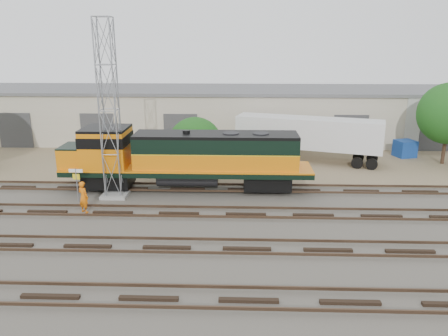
{
  "coord_description": "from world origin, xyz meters",
  "views": [
    {
      "loc": [
        -0.45,
        -22.69,
        9.97
      ],
      "look_at": [
        -1.39,
        4.0,
        2.2
      ],
      "focal_mm": 35.0,
      "sensor_mm": 36.0,
      "label": 1
    }
  ],
  "objects_px": {
    "signal_tower": "(109,114)",
    "worker": "(83,197)",
    "semi_trailer": "(311,134)",
    "locomotive": "(183,157)"
  },
  "relations": [
    {
      "from": "signal_tower",
      "to": "worker",
      "type": "xyz_separation_m",
      "value": [
        -1.07,
        -2.9,
        -4.56
      ]
    },
    {
      "from": "worker",
      "to": "semi_trailer",
      "type": "bearing_deg",
      "value": -111.13
    },
    {
      "from": "worker",
      "to": "semi_trailer",
      "type": "relative_size",
      "value": 0.16
    },
    {
      "from": "locomotive",
      "to": "signal_tower",
      "type": "height_order",
      "value": "signal_tower"
    },
    {
      "from": "locomotive",
      "to": "worker",
      "type": "xyz_separation_m",
      "value": [
        -5.47,
        -4.34,
        -1.38
      ]
    },
    {
      "from": "locomotive",
      "to": "semi_trailer",
      "type": "distance_m",
      "value": 12.76
    },
    {
      "from": "semi_trailer",
      "to": "signal_tower",
      "type": "bearing_deg",
      "value": -129.84
    },
    {
      "from": "signal_tower",
      "to": "worker",
      "type": "relative_size",
      "value": 5.81
    },
    {
      "from": "worker",
      "to": "semi_trailer",
      "type": "height_order",
      "value": "semi_trailer"
    },
    {
      "from": "semi_trailer",
      "to": "worker",
      "type": "bearing_deg",
      "value": -124.47
    }
  ]
}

